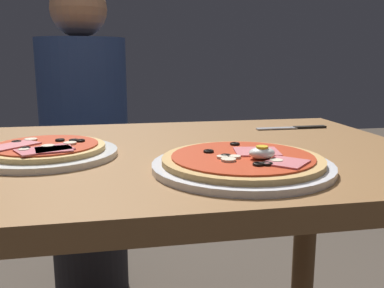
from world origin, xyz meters
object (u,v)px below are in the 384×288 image
(dining_table, at_px, (134,207))
(knife, at_px, (296,128))
(diner_person, at_px, (86,152))
(pizza_across_left, at_px, (46,151))
(pizza_foreground, at_px, (243,163))

(dining_table, distance_m, knife, 0.51)
(knife, distance_m, diner_person, 0.83)
(knife, bearing_deg, diner_person, 135.96)
(dining_table, bearing_deg, diner_person, 100.19)
(pizza_across_left, xyz_separation_m, diner_person, (0.03, 0.78, -0.18))
(pizza_across_left, relative_size, knife, 1.40)
(pizza_across_left, relative_size, diner_person, 0.23)
(dining_table, distance_m, diner_person, 0.78)
(pizza_foreground, bearing_deg, knife, 54.54)
(dining_table, height_order, knife, knife)
(knife, height_order, diner_person, diner_person)
(knife, xyz_separation_m, diner_person, (-0.59, 0.57, -0.17))
(dining_table, height_order, diner_person, diner_person)
(dining_table, bearing_deg, pizza_foreground, -44.68)
(pizza_foreground, xyz_separation_m, knife, (0.27, 0.38, -0.01))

